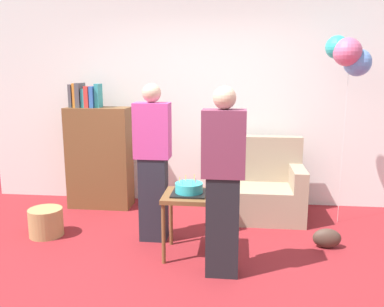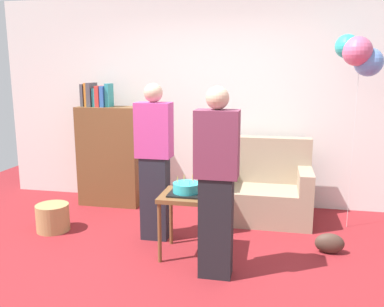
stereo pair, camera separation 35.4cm
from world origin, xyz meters
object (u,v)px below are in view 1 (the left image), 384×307
bookshelf (99,155)px  wicker_basket (46,222)px  birthday_cake (189,189)px  couch (257,189)px  person_holding_cake (223,182)px  person_blowing_candles (153,162)px  balloon_bunch (349,55)px  side_table (189,203)px  handbag (327,238)px

bookshelf → wicker_basket: size_ratio=4.46×
birthday_cake → wicker_basket: birthday_cake is taller
couch → birthday_cake: 1.39m
wicker_basket → person_holding_cake: bearing=-18.2°
person_blowing_candles → balloon_bunch: 2.43m
side_table → person_blowing_candles: person_blowing_candles is taller
couch → wicker_basket: 2.45m
bookshelf → birthday_cake: size_ratio=5.01×
couch → wicker_basket: (-2.28, -0.87, -0.19)m
side_table → handbag: size_ratio=2.19×
person_blowing_candles → birthday_cake: bearing=-35.3°
couch → side_table: size_ratio=1.80×
couch → handbag: couch is taller
person_holding_cake → wicker_basket: (-1.92, 0.63, -0.68)m
side_table → wicker_basket: 1.66m
handbag → person_blowing_candles: bearing=179.2°
side_table → person_holding_cake: bearing=-46.1°
wicker_basket → handbag: size_ratio=1.29×
handbag → balloon_bunch: 1.99m
couch → person_blowing_candles: 1.46m
couch → bookshelf: 2.06m
person_holding_cake → couch: bearing=-112.8°
bookshelf → handbag: bearing=-20.6°
bookshelf → person_holding_cake: size_ratio=0.98×
side_table → birthday_cake: bearing=155.3°
wicker_basket → person_blowing_candles: bearing=2.2°
couch → bookshelf: bearing=175.5°
bookshelf → wicker_basket: bookshelf is taller
person_holding_cake → wicker_basket: size_ratio=4.53×
handbag → birthday_cake: bearing=-167.2°
handbag → balloon_bunch: (0.27, 0.76, 1.82)m
side_table → person_holding_cake: size_ratio=0.38×
bookshelf → handbag: (2.69, -1.01, -0.59)m
bookshelf → wicker_basket: bearing=-104.1°
person_blowing_candles → couch: bearing=40.6°
person_blowing_candles → handbag: bearing=2.9°
couch → bookshelf: bookshelf is taller
side_table → handbag: 1.45m
balloon_bunch → bookshelf: bearing=175.1°
birthday_cake → handbag: birthday_cake is taller
couch → bookshelf: (-2.02, 0.16, 0.35)m
side_table → wicker_basket: bearing=169.7°
wicker_basket → balloon_bunch: balloon_bunch is taller
person_holding_cake → handbag: person_holding_cake is taller
side_table → bookshelf: bearing=135.3°
person_holding_cake → balloon_bunch: balloon_bunch is taller
balloon_bunch → side_table: bearing=-146.8°
wicker_basket → handbag: wicker_basket is taller
person_blowing_candles → wicker_basket: 1.36m
side_table → wicker_basket: size_ratio=1.70×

